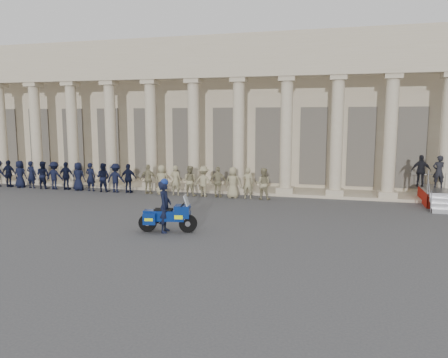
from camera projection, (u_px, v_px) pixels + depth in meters
ground at (158, 225)px, 16.98m from camera, size 90.00×90.00×0.00m
building at (243, 113)px, 30.44m from camera, size 40.00×12.50×9.00m
officer_rank at (108, 178)px, 24.58m from camera, size 17.93×0.62×1.63m
motorcycle at (168, 216)px, 15.92m from camera, size 2.15×1.03×1.39m
rider at (165, 206)px, 15.87m from camera, size 0.58×0.76×1.98m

